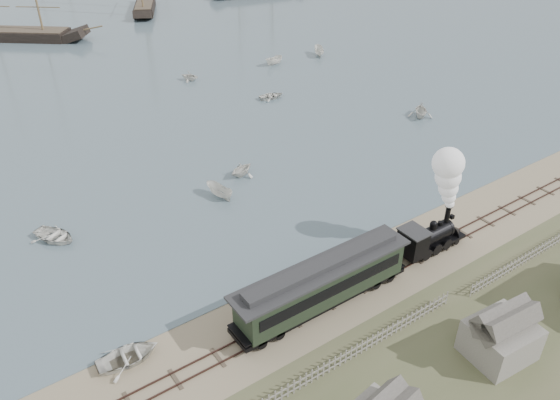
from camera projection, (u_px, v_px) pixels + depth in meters
ground at (351, 268)px, 42.77m from camera, size 600.00×600.00×0.00m
rail_track at (368, 281)px, 41.36m from camera, size 120.00×1.80×0.16m
picket_fence_west at (346, 363)px, 34.79m from camera, size 19.00×0.10×1.20m
picket_fence_east at (531, 260)px, 43.58m from camera, size 15.00×0.10×1.20m
shed_mid at (496, 354)px, 35.42m from camera, size 4.00×3.50×3.60m
locomotive at (444, 207)px, 42.89m from camera, size 6.86×2.56×8.56m
passenger_coach at (323, 282)px, 38.04m from camera, size 14.16×2.73×3.44m
beached_dinghy at (128, 356)px, 34.72m from camera, size 3.10×4.17×0.83m
rowboat_0 at (55, 236)px, 45.52m from camera, size 4.84×4.41×0.82m
rowboat_1 at (242, 169)px, 54.44m from camera, size 3.20×3.45×1.50m
rowboat_2 at (219, 192)px, 51.06m from camera, size 3.40×1.95×1.24m
rowboat_3 at (272, 96)px, 71.86m from camera, size 2.78×3.62×0.69m
rowboat_4 at (421, 110)px, 66.51m from camera, size 4.50×4.47×1.80m
rowboat_5 at (319, 51)px, 86.78m from camera, size 3.80×2.99×1.39m
rowboat_7 at (190, 76)px, 77.27m from camera, size 3.50×3.39×1.41m
rowboat_8 at (274, 61)px, 82.99m from camera, size 1.91×3.53×1.29m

